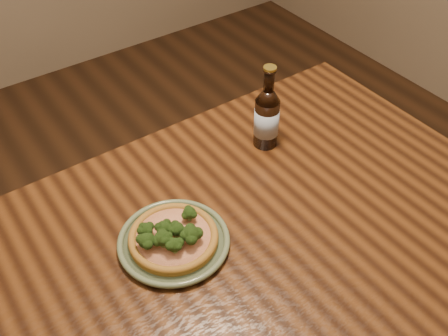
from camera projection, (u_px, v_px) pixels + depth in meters
table at (198, 290)px, 1.19m from camera, size 1.60×0.90×0.75m
plate at (174, 241)px, 1.16m from camera, size 0.25×0.25×0.02m
pizza at (173, 237)px, 1.15m from camera, size 0.20×0.20×0.06m
beer_bottle at (267, 117)px, 1.37m from camera, size 0.07×0.07×0.24m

